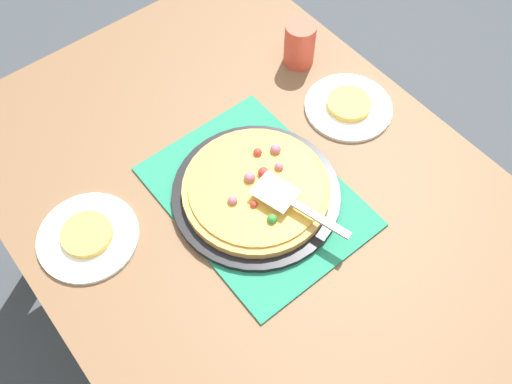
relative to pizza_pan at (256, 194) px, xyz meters
name	(u,v)px	position (x,y,z in m)	size (l,w,h in m)	color
ground_plane	(256,311)	(0.00, 0.00, -0.76)	(8.00, 8.00, 0.00)	#3D4247
dining_table	(256,220)	(0.00, 0.00, -0.12)	(1.40, 1.00, 0.75)	brown
placemat	(256,196)	(0.00, 0.00, -0.01)	(0.48, 0.36, 0.01)	#237F5B
pizza_pan	(256,194)	(0.00, 0.00, 0.00)	(0.38, 0.38, 0.01)	black
pizza	(256,189)	(0.00, 0.00, 0.02)	(0.33, 0.33, 0.04)	tan
plate_near_left	(348,107)	(-0.06, 0.34, -0.01)	(0.22, 0.22, 0.01)	white
plate_far_right	(88,237)	(-0.15, -0.35, -0.01)	(0.22, 0.22, 0.01)	white
served_slice_left	(349,104)	(-0.06, 0.34, 0.01)	(0.11, 0.11, 0.02)	#EAB747
served_slice_right	(87,234)	(-0.15, -0.35, 0.01)	(0.11, 0.11, 0.02)	#EAB747
cup_near	(300,44)	(-0.26, 0.35, 0.05)	(0.08, 0.08, 0.12)	#E04C38
pizza_server	(294,203)	(0.09, 0.03, 0.05)	(0.23, 0.10, 0.01)	silver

